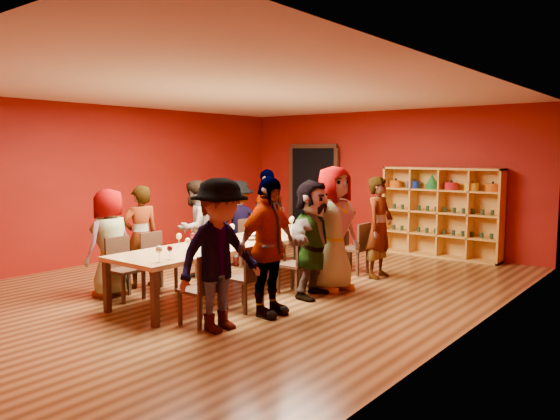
# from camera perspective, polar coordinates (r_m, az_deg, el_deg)

# --- Properties ---
(room_shell) EXTENTS (7.10, 9.10, 3.04)m
(room_shell) POSITION_cam_1_polar(r_m,az_deg,el_deg) (8.43, -3.64, 1.95)
(room_shell) COLOR #512F15
(room_shell) RESTS_ON ground
(tasting_table) EXTENTS (1.10, 4.50, 0.75)m
(tasting_table) POSITION_cam_1_polar(r_m,az_deg,el_deg) (8.53, -3.60, -3.42)
(tasting_table) COLOR tan
(tasting_table) RESTS_ON ground
(doorway) EXTENTS (1.40, 0.17, 2.30)m
(doorway) POSITION_cam_1_polar(r_m,az_deg,el_deg) (13.05, 3.61, 1.72)
(doorway) COLOR black
(doorway) RESTS_ON ground
(shelving_unit) EXTENTS (2.40, 0.40, 1.80)m
(shelving_unit) POSITION_cam_1_polar(r_m,az_deg,el_deg) (11.43, 16.51, 0.18)
(shelving_unit) COLOR gold
(shelving_unit) RESTS_ON ground
(chair_person_left_0) EXTENTS (0.42, 0.42, 0.89)m
(chair_person_left_0) POSITION_cam_1_polar(r_m,az_deg,el_deg) (8.17, -16.15, -5.52)
(chair_person_left_0) COLOR black
(chair_person_left_0) RESTS_ON ground
(person_left_0) EXTENTS (0.53, 0.82, 1.58)m
(person_left_0) POSITION_cam_1_polar(r_m,az_deg,el_deg) (8.35, -17.37, -3.26)
(person_left_0) COLOR #5787B4
(person_left_0) RESTS_ON ground
(chair_person_left_1) EXTENTS (0.42, 0.42, 0.89)m
(chair_person_left_1) POSITION_cam_1_polar(r_m,az_deg,el_deg) (8.53, -12.82, -4.95)
(chair_person_left_1) COLOR black
(chair_person_left_1) RESTS_ON ground
(person_left_1) EXTENTS (0.55, 0.66, 1.59)m
(person_left_1) POSITION_cam_1_polar(r_m,az_deg,el_deg) (8.76, -14.34, -2.71)
(person_left_1) COLOR #5C89BE
(person_left_1) RESTS_ON ground
(chair_person_left_2) EXTENTS (0.42, 0.42, 0.89)m
(chair_person_left_2) POSITION_cam_1_polar(r_m,az_deg,el_deg) (9.22, -7.59, -4.03)
(chair_person_left_2) COLOR black
(chair_person_left_2) RESTS_ON ground
(person_left_2) EXTENTS (0.58, 0.86, 1.63)m
(person_left_2) POSITION_cam_1_polar(r_m,az_deg,el_deg) (9.39, -8.91, -1.89)
(person_left_2) COLOR #4D4D52
(person_left_2) RESTS_ON ground
(chair_person_left_3) EXTENTS (0.42, 0.42, 0.89)m
(chair_person_left_3) POSITION_cam_1_polar(r_m,az_deg,el_deg) (10.00, -3.08, -3.20)
(chair_person_left_3) COLOR black
(chair_person_left_3) RESTS_ON ground
(person_left_3) EXTENTS (0.78, 1.11, 1.58)m
(person_left_3) POSITION_cam_1_polar(r_m,az_deg,el_deg) (10.15, -4.37, -1.38)
(person_left_3) COLOR silver
(person_left_3) RESTS_ON ground
(chair_person_left_4) EXTENTS (0.42, 0.42, 0.89)m
(chair_person_left_4) POSITION_cam_1_polar(r_m,az_deg,el_deg) (10.64, -0.05, -2.64)
(chair_person_left_4) COLOR black
(chair_person_left_4) RESTS_ON ground
(person_left_4) EXTENTS (0.57, 1.08, 1.77)m
(person_left_4) POSITION_cam_1_polar(r_m,az_deg,el_deg) (10.76, -1.22, -0.44)
(person_left_4) COLOR #D69092
(person_left_4) RESTS_ON ground
(chair_person_right_0) EXTENTS (0.42, 0.42, 0.89)m
(chair_person_right_0) POSITION_cam_1_polar(r_m,az_deg,el_deg) (6.71, -7.92, -7.83)
(chair_person_right_0) COLOR black
(chair_person_right_0) RESTS_ON ground
(person_right_0) EXTENTS (0.61, 1.21, 1.81)m
(person_right_0) POSITION_cam_1_polar(r_m,az_deg,el_deg) (6.44, -6.31, -4.70)
(person_right_0) COLOR #D28C9A
(person_right_0) RESTS_ON ground
(chair_person_right_1) EXTENTS (0.42, 0.42, 0.89)m
(chair_person_right_1) POSITION_cam_1_polar(r_m,az_deg,el_deg) (7.27, -3.29, -6.70)
(chair_person_right_1) COLOR black
(chair_person_right_1) RESTS_ON ground
(person_right_1) EXTENTS (0.49, 1.06, 1.79)m
(person_right_1) POSITION_cam_1_polar(r_m,az_deg,el_deg) (6.98, -1.26, -3.87)
(person_right_1) COLOR #5A81BA
(person_right_1) RESTS_ON ground
(chair_person_right_2) EXTENTS (0.42, 0.42, 0.89)m
(chair_person_right_2) POSITION_cam_1_polar(r_m,az_deg,el_deg) (8.12, 1.97, -5.35)
(chair_person_right_2) COLOR black
(chair_person_right_2) RESTS_ON ground
(person_right_2) EXTENTS (0.70, 1.64, 1.71)m
(person_right_2) POSITION_cam_1_polar(r_m,az_deg,el_deg) (7.91, 3.41, -3.01)
(person_right_2) COLOR silver
(person_right_2) RESTS_ON ground
(chair_person_right_3) EXTENTS (0.42, 0.42, 0.89)m
(chair_person_right_3) POSITION_cam_1_polar(r_m,az_deg,el_deg) (8.53, 4.06, -4.80)
(chair_person_right_3) COLOR black
(chair_person_right_3) RESTS_ON ground
(person_right_3) EXTENTS (0.64, 0.99, 1.90)m
(person_right_3) POSITION_cam_1_polar(r_m,az_deg,el_deg) (8.31, 5.62, -1.95)
(person_right_3) COLOR #141A38
(person_right_3) RESTS_ON ground
(chair_person_right_4) EXTENTS (0.42, 0.42, 0.89)m
(chair_person_right_4) POSITION_cam_1_polar(r_m,az_deg,el_deg) (9.54, 8.17, -3.70)
(chair_person_right_4) COLOR black
(chair_person_right_4) RESTS_ON ground
(person_right_4) EXTENTS (0.48, 0.64, 1.70)m
(person_right_4) POSITION_cam_1_polar(r_m,az_deg,el_deg) (9.29, 10.35, -1.79)
(person_right_4) COLOR #131835
(person_right_4) RESTS_ON ground
(wine_glass_0) EXTENTS (0.09, 0.09, 0.22)m
(wine_glass_0) POSITION_cam_1_polar(r_m,az_deg,el_deg) (9.59, 1.19, -1.09)
(wine_glass_0) COLOR white
(wine_glass_0) RESTS_ON tasting_table
(wine_glass_1) EXTENTS (0.07, 0.07, 0.18)m
(wine_glass_1) POSITION_cam_1_polar(r_m,az_deg,el_deg) (7.60, -9.62, -3.26)
(wine_glass_1) COLOR white
(wine_glass_1) RESTS_ON tasting_table
(wine_glass_2) EXTENTS (0.09, 0.09, 0.22)m
(wine_glass_2) POSITION_cam_1_polar(r_m,az_deg,el_deg) (8.94, 1.91, -1.60)
(wine_glass_2) COLOR white
(wine_glass_2) RESTS_ON tasting_table
(wine_glass_3) EXTENTS (0.09, 0.09, 0.21)m
(wine_glass_3) POSITION_cam_1_polar(r_m,az_deg,el_deg) (8.76, -5.04, -1.81)
(wine_glass_3) COLOR white
(wine_glass_3) RESTS_ON tasting_table
(wine_glass_4) EXTENTS (0.07, 0.07, 0.18)m
(wine_glass_4) POSITION_cam_1_polar(r_m,az_deg,el_deg) (7.04, -11.45, -4.03)
(wine_glass_4) COLOR white
(wine_glass_4) RESTS_ON tasting_table
(wine_glass_5) EXTENTS (0.08, 0.08, 0.21)m
(wine_glass_5) POSITION_cam_1_polar(r_m,az_deg,el_deg) (6.89, -12.53, -4.11)
(wine_glass_5) COLOR white
(wine_glass_5) RESTS_ON tasting_table
(wine_glass_6) EXTENTS (0.07, 0.07, 0.18)m
(wine_glass_6) POSITION_cam_1_polar(r_m,az_deg,el_deg) (9.69, 4.46, -1.21)
(wine_glass_6) COLOR white
(wine_glass_6) RESTS_ON tasting_table
(wine_glass_7) EXTENTS (0.08, 0.08, 0.21)m
(wine_glass_7) POSITION_cam_1_polar(r_m,az_deg,el_deg) (8.70, -5.47, -1.90)
(wine_glass_7) COLOR white
(wine_glass_7) RESTS_ON tasting_table
(wine_glass_8) EXTENTS (0.07, 0.07, 0.18)m
(wine_glass_8) POSITION_cam_1_polar(r_m,az_deg,el_deg) (8.15, -6.36, -2.61)
(wine_glass_8) COLOR white
(wine_glass_8) RESTS_ON tasting_table
(wine_glass_9) EXTENTS (0.08, 0.08, 0.19)m
(wine_glass_9) POSITION_cam_1_polar(r_m,az_deg,el_deg) (8.17, -2.28, -2.49)
(wine_glass_9) COLOR white
(wine_glass_9) RESTS_ON tasting_table
(wine_glass_10) EXTENTS (0.07, 0.07, 0.18)m
(wine_glass_10) POSITION_cam_1_polar(r_m,az_deg,el_deg) (8.11, -9.12, -2.69)
(wine_glass_10) COLOR white
(wine_glass_10) RESTS_ON tasting_table
(wine_glass_11) EXTENTS (0.07, 0.07, 0.18)m
(wine_glass_11) POSITION_cam_1_polar(r_m,az_deg,el_deg) (7.68, -6.09, -3.13)
(wine_glass_11) COLOR white
(wine_glass_11) RESTS_ON tasting_table
(wine_glass_12) EXTENTS (0.09, 0.09, 0.21)m
(wine_glass_12) POSITION_cam_1_polar(r_m,az_deg,el_deg) (9.78, 5.61, -1.02)
(wine_glass_12) COLOR white
(wine_glass_12) RESTS_ON tasting_table
(wine_glass_13) EXTENTS (0.08, 0.08, 0.20)m
(wine_glass_13) POSITION_cam_1_polar(r_m,az_deg,el_deg) (9.42, -1.23, -1.31)
(wine_glass_13) COLOR white
(wine_glass_13) RESTS_ON tasting_table
(wine_glass_14) EXTENTS (0.08, 0.08, 0.19)m
(wine_glass_14) POSITION_cam_1_polar(r_m,az_deg,el_deg) (10.20, 2.46, -0.80)
(wine_glass_14) COLOR white
(wine_glass_14) RESTS_ON tasting_table
(wine_glass_15) EXTENTS (0.08, 0.08, 0.21)m
(wine_glass_15) POSITION_cam_1_polar(r_m,az_deg,el_deg) (7.50, -7.41, -3.21)
(wine_glass_15) COLOR white
(wine_glass_15) RESTS_ON tasting_table
(wine_glass_16) EXTENTS (0.07, 0.07, 0.18)m
(wine_glass_16) POSITION_cam_1_polar(r_m,az_deg,el_deg) (8.37, -1.90, -2.32)
(wine_glass_16) COLOR white
(wine_glass_16) RESTS_ON tasting_table
(wine_glass_17) EXTENTS (0.07, 0.07, 0.18)m
(wine_glass_17) POSITION_cam_1_polar(r_m,az_deg,el_deg) (9.23, -1.89, -1.57)
(wine_glass_17) COLOR white
(wine_glass_17) RESTS_ON tasting_table
(wine_glass_18) EXTENTS (0.08, 0.08, 0.20)m
(wine_glass_18) POSITION_cam_1_polar(r_m,az_deg,el_deg) (7.97, -10.52, -2.78)
(wine_glass_18) COLOR white
(wine_glass_18) RESTS_ON tasting_table
(wine_glass_19) EXTENTS (0.07, 0.07, 0.18)m
(wine_glass_19) POSITION_cam_1_polar(r_m,az_deg,el_deg) (10.03, 1.29, -0.93)
(wine_glass_19) COLOR white
(wine_glass_19) RESTS_ON tasting_table
(wine_glass_20) EXTENTS (0.08, 0.08, 0.20)m
(wine_glass_20) POSITION_cam_1_polar(r_m,az_deg,el_deg) (8.60, -1.85, -1.99)
(wine_glass_20) COLOR white
(wine_glass_20) RESTS_ON tasting_table
(spittoon_bowl) EXTENTS (0.27, 0.27, 0.15)m
(spittoon_bowl) POSITION_cam_1_polar(r_m,az_deg,el_deg) (8.49, -3.03, -2.68)
(spittoon_bowl) COLOR silver
(spittoon_bowl) RESTS_ON tasting_table
(carafe_a) EXTENTS (0.11, 0.11, 0.24)m
(carafe_a) POSITION_cam_1_polar(r_m,az_deg,el_deg) (8.82, -2.81, -2.07)
(carafe_a) COLOR white
(carafe_a) RESTS_ON tasting_table
(carafe_b) EXTENTS (0.11, 0.11, 0.28)m
(carafe_b) POSITION_cam_1_polar(r_m,az_deg,el_deg) (8.06, -5.45, -2.73)
(carafe_b) COLOR white
(carafe_b) RESTS_ON tasting_table
(wine_bottle) EXTENTS (0.09, 0.09, 0.34)m
(wine_bottle) POSITION_cam_1_polar(r_m,az_deg,el_deg) (9.59, 2.66, -1.27)
(wine_bottle) COLOR #153B19
(wine_bottle) RESTS_ON tasting_table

